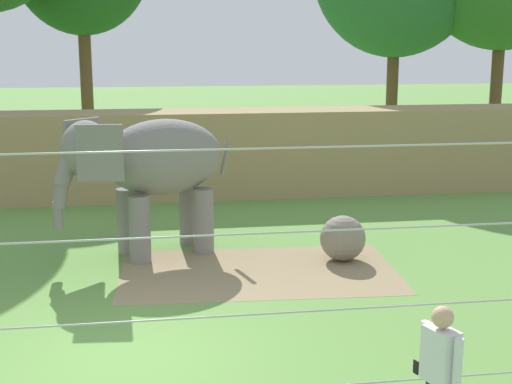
% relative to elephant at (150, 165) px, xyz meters
% --- Properties ---
extents(ground_plane, '(120.00, 120.00, 0.00)m').
position_rel_elephant_xyz_m(ground_plane, '(-0.41, -4.83, -1.83)').
color(ground_plane, '#609342').
extents(dirt_patch, '(5.27, 3.34, 0.01)m').
position_rel_elephant_xyz_m(dirt_patch, '(1.93, -1.42, -1.83)').
color(dirt_patch, '#937F5B').
rests_on(dirt_patch, ground).
extents(embankment_wall, '(36.00, 1.80, 2.34)m').
position_rel_elephant_xyz_m(embankment_wall, '(-0.41, 5.51, -0.66)').
color(embankment_wall, tan).
rests_on(embankment_wall, ground).
extents(elephant, '(3.56, 2.19, 2.76)m').
position_rel_elephant_xyz_m(elephant, '(0.00, 0.00, 0.00)').
color(elephant, gray).
rests_on(elephant, ground).
extents(enrichment_ball, '(0.89, 0.89, 0.89)m').
position_rel_elephant_xyz_m(enrichment_ball, '(3.66, -0.97, -1.39)').
color(enrichment_ball, gray).
rests_on(enrichment_ball, ground).
extents(cable_fence, '(11.00, 0.18, 3.30)m').
position_rel_elephant_xyz_m(cable_fence, '(-0.41, -7.12, -0.16)').
color(cable_fence, brown).
rests_on(cable_fence, ground).
extents(zookeeper, '(0.34, 0.57, 1.67)m').
position_rel_elephant_xyz_m(zookeeper, '(2.74, -7.74, -0.90)').
color(zookeeper, '#232328').
rests_on(zookeeper, ground).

